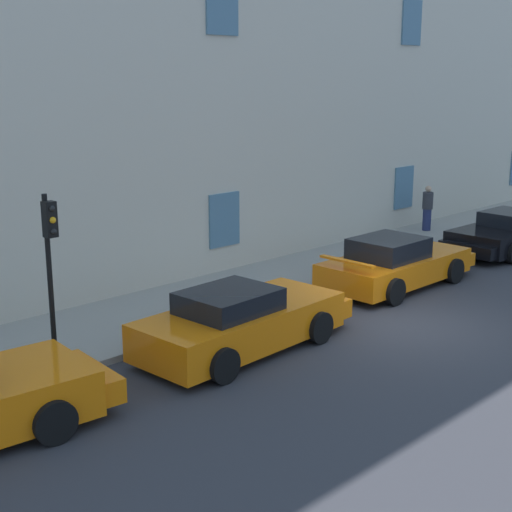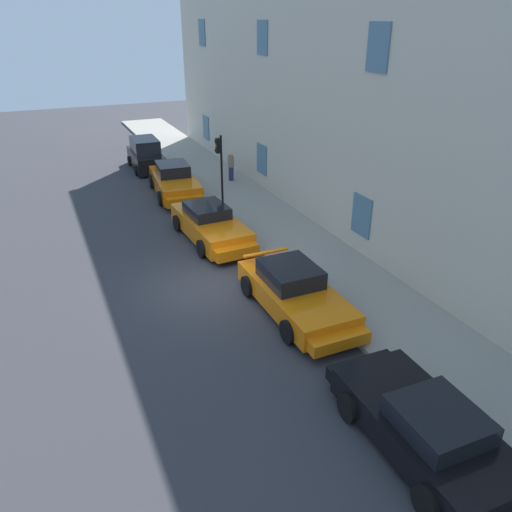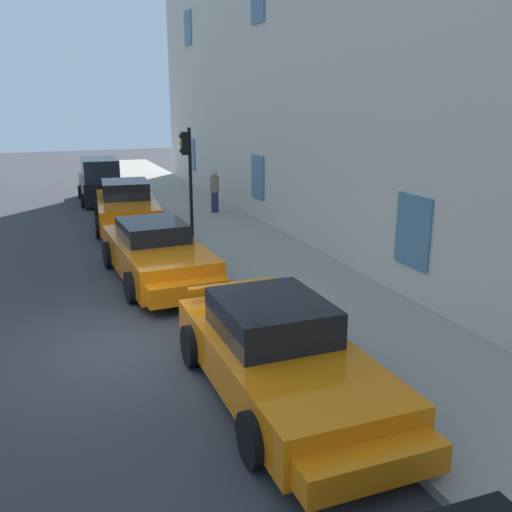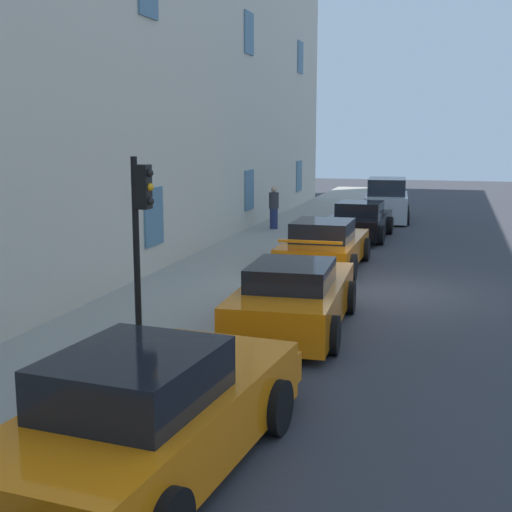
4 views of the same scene
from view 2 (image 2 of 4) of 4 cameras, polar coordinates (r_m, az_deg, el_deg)
The scene contains 10 objects.
ground_plane at distance 16.80m, azimuth -5.16°, elevation -3.46°, with size 80.00×80.00×0.00m, color #333338.
sidewalk at distance 18.38m, azimuth 7.33°, elevation -0.62°, with size 60.00×3.39×0.14m, color gray.
building_facade at distance 19.13m, azimuth 19.78°, elevation 18.61°, with size 43.74×5.42×12.48m.
sportscar_red_lead at distance 25.52m, azimuth -9.25°, elevation 8.30°, with size 5.24×2.45×1.51m.
sportscar_yellow_flank at distance 19.96m, azimuth -5.06°, elevation 3.39°, with size 5.09×2.22×1.36m.
sportscar_white_middle at distance 15.07m, azimuth 4.76°, elevation -4.48°, with size 4.96×2.16×1.38m.
sportscar_tail_end at distance 11.41m, azimuth 18.25°, elevation -17.66°, with size 4.62×2.24×1.27m.
hatchback_distant at distance 30.47m, azimuth -12.53°, elevation 11.19°, with size 3.93×1.87×1.80m.
traffic_light at distance 22.98m, azimuth -4.19°, elevation 11.12°, with size 0.22×0.36×3.27m.
pedestrian_strolling at distance 27.16m, azimuth -2.89°, elevation 10.28°, with size 0.43×0.43×1.55m.
Camera 2 is at (13.94, -4.58, 8.18)m, focal length 34.87 mm.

